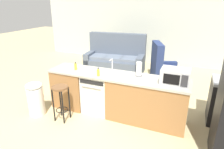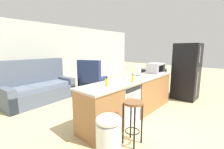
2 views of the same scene
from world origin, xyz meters
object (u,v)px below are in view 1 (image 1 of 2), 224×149
(dishwasher, at_px, (98,93))
(microwave, at_px, (175,76))
(soap_bottle, at_px, (98,73))
(bar_stool, at_px, (61,96))
(armchair, at_px, (163,71))
(dish_soap_bottle, at_px, (76,67))
(paper_towel_roll, at_px, (139,69))
(trash_bin, at_px, (36,98))
(couch, at_px, (116,59))

(dishwasher, xyz_separation_m, microwave, (1.56, -0.00, 0.62))
(soap_bottle, bearing_deg, dishwasher, 119.53)
(bar_stool, distance_m, armchair, 3.24)
(dish_soap_bottle, relative_size, armchair, 0.15)
(microwave, relative_size, dish_soap_bottle, 2.84)
(paper_towel_roll, height_order, dish_soap_bottle, paper_towel_roll)
(microwave, distance_m, bar_stool, 2.23)
(dish_soap_bottle, relative_size, trash_bin, 0.24)
(paper_towel_roll, xyz_separation_m, trash_bin, (-2.00, -0.81, -0.66))
(armchair, bearing_deg, trash_bin, -127.06)
(microwave, distance_m, dish_soap_bottle, 2.08)
(soap_bottle, bearing_deg, couch, 105.26)
(dishwasher, distance_m, microwave, 1.68)
(microwave, bearing_deg, bar_stool, -163.17)
(bar_stool, bearing_deg, dishwasher, 50.58)
(dishwasher, height_order, microwave, microwave)
(dishwasher, distance_m, armchair, 2.44)
(paper_towel_roll, bearing_deg, dish_soap_bottle, -172.84)
(microwave, xyz_separation_m, armchair, (-0.53, 2.21, -0.69))
(dish_soap_bottle, height_order, armchair, armchair)
(couch, bearing_deg, dishwasher, -75.84)
(microwave, distance_m, armchair, 2.38)
(bar_stool, distance_m, trash_bin, 0.65)
(armchair, bearing_deg, microwave, -76.57)
(bar_stool, relative_size, trash_bin, 1.00)
(dish_soap_bottle, bearing_deg, soap_bottle, -13.93)
(trash_bin, bearing_deg, soap_bottle, 20.96)
(dish_soap_bottle, bearing_deg, microwave, 0.96)
(dish_soap_bottle, xyz_separation_m, bar_stool, (0.00, -0.59, -0.44))
(microwave, relative_size, soap_bottle, 2.84)
(dishwasher, height_order, paper_towel_roll, paper_towel_roll)
(dishwasher, xyz_separation_m, paper_towel_roll, (0.85, 0.14, 0.62))
(dishwasher, relative_size, soap_bottle, 4.77)
(soap_bottle, bearing_deg, armchair, 69.00)
(dish_soap_bottle, xyz_separation_m, trash_bin, (-0.63, -0.64, -0.59))
(couch, bearing_deg, microwave, -50.56)
(dishwasher, distance_m, bar_stool, 0.82)
(dish_soap_bottle, bearing_deg, bar_stool, -89.91)
(microwave, distance_m, paper_towel_roll, 0.72)
(dishwasher, bearing_deg, paper_towel_roll, 9.07)
(microwave, bearing_deg, dish_soap_bottle, -179.04)
(bar_stool, height_order, armchair, armchair)
(microwave, height_order, trash_bin, microwave)
(soap_bottle, xyz_separation_m, bar_stool, (-0.63, -0.44, -0.44))
(microwave, xyz_separation_m, dish_soap_bottle, (-2.08, -0.03, -0.07))
(dishwasher, relative_size, bar_stool, 1.14)
(paper_towel_roll, relative_size, dish_soap_bottle, 1.60)
(paper_towel_roll, height_order, trash_bin, paper_towel_roll)
(soap_bottle, distance_m, armchair, 2.65)
(dishwasher, distance_m, paper_towel_roll, 1.06)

